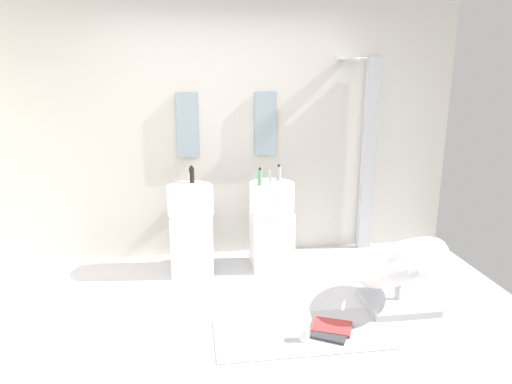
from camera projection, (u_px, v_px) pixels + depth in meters
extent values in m
cube|color=silver|center=(247.00, 333.00, 3.62)|extent=(4.80, 3.60, 0.04)
cube|color=beige|center=(226.00, 132.00, 4.85)|extent=(4.80, 0.10, 2.60)
cube|color=white|center=(192.00, 242.00, 4.60)|extent=(0.40, 0.40, 0.59)
cylinder|color=white|center=(190.00, 200.00, 4.48)|extent=(0.44, 0.44, 0.28)
cylinder|color=#B7BABF|center=(189.00, 178.00, 4.55)|extent=(0.02, 0.02, 0.10)
cube|color=white|center=(271.00, 238.00, 4.70)|extent=(0.40, 0.40, 0.59)
cylinder|color=white|center=(272.00, 197.00, 4.59)|extent=(0.44, 0.44, 0.28)
cylinder|color=#B7BABF|center=(270.00, 175.00, 4.66)|extent=(0.02, 0.02, 0.10)
cube|color=#8C9EA8|center=(188.00, 125.00, 4.71)|extent=(0.22, 0.03, 0.64)
cube|color=#8C9EA8|center=(265.00, 124.00, 4.81)|extent=(0.22, 0.03, 0.64)
cube|color=#B7BABF|center=(369.00, 157.00, 5.01)|extent=(0.14, 0.08, 2.05)
cylinder|color=#B7BABF|center=(361.00, 59.00, 4.71)|extent=(0.30, 0.02, 0.02)
cylinder|color=#B7BABF|center=(348.00, 58.00, 4.66)|extent=(0.24, 0.24, 0.02)
cube|color=#B7BABF|center=(397.00, 302.00, 3.99)|extent=(0.56, 0.50, 0.06)
cylinder|color=#B7BABF|center=(398.00, 284.00, 3.94)|extent=(0.05, 0.05, 0.34)
torus|color=white|center=(400.00, 262.00, 3.89)|extent=(1.09, 1.09, 0.49)
cube|color=#B2B2B7|center=(300.00, 333.00, 3.57)|extent=(1.30, 0.60, 0.01)
cube|color=#B73838|center=(332.00, 327.00, 3.62)|extent=(0.35, 0.31, 0.03)
cube|color=#38383D|center=(329.00, 335.00, 3.51)|extent=(0.30, 0.26, 0.02)
cylinder|color=white|center=(304.00, 334.00, 3.46)|extent=(0.07, 0.07, 0.10)
cylinder|color=black|center=(192.00, 175.00, 4.55)|extent=(0.05, 0.05, 0.15)
cylinder|color=black|center=(191.00, 167.00, 4.53)|extent=(0.03, 0.03, 0.02)
cylinder|color=#59996B|center=(260.00, 178.00, 4.45)|extent=(0.04, 0.04, 0.15)
cylinder|color=black|center=(260.00, 169.00, 4.43)|extent=(0.02, 0.02, 0.02)
cylinder|color=#C68C38|center=(191.00, 175.00, 4.57)|extent=(0.05, 0.05, 0.14)
cylinder|color=black|center=(191.00, 167.00, 4.55)|extent=(0.03, 0.03, 0.02)
cylinder|color=#99999E|center=(279.00, 173.00, 4.65)|extent=(0.05, 0.05, 0.14)
cylinder|color=black|center=(279.00, 166.00, 4.63)|extent=(0.03, 0.03, 0.02)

